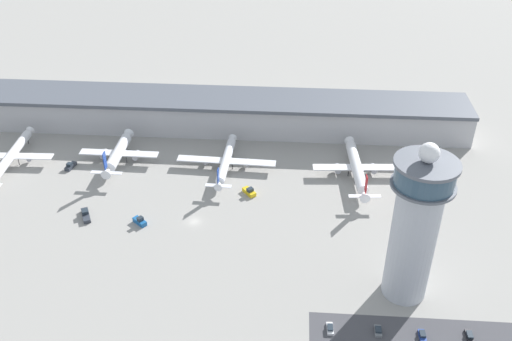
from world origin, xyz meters
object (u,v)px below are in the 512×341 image
Objects in this scene: service_truck_baggage at (86,215)px; service_truck_water at (71,166)px; airplane_gate_delta at (356,167)px; car_navy_sedan at (378,331)px; airplane_gate_charlie at (226,161)px; service_truck_catering at (249,192)px; car_red_hatchback at (469,336)px; car_blue_compact at (422,335)px; control_tower at (415,225)px; car_grey_coupe at (330,328)px; service_truck_fuel at (140,221)px; airplane_gate_bravo at (118,153)px; airplane_gate_alpha at (11,156)px.

service_truck_baggage is 1.35× the size of service_truck_water.
airplane_gate_delta is 10.46× the size of car_navy_sedan.
service_truck_catering is at bearing -57.22° from airplane_gate_charlie.
car_red_hatchback is (25.54, -80.06, -3.65)m from airplane_gate_delta.
car_blue_compact is at bearing -22.94° from service_truck_baggage.
airplane_gate_charlie is 6.34× the size of service_truck_catering.
control_tower is 37.90m from car_grey_coupe.
service_truck_fuel is 90.36m from car_navy_sedan.
service_truck_baggage is (-108.75, 29.42, -24.66)m from control_tower.
airplane_gate_bravo reaches higher than service_truck_water.
car_red_hatchback is (165.90, -78.57, -3.66)m from airplane_gate_alpha.
service_truck_baggage is (-99.11, -33.66, -3.37)m from airplane_gate_delta.
control_tower is 141.71m from service_truck_water.
airplane_gate_bravo is at bearing 135.08° from car_grey_coupe.
control_tower is 1.57× the size of airplane_gate_bravo.
airplane_gate_delta reaches higher than service_truck_baggage.
car_grey_coupe is at bearing -31.72° from airplane_gate_alpha.
airplane_gate_alpha is 1.33× the size of airplane_gate_bravo.
car_red_hatchback is at bearing -44.11° from service_truck_catering.
airplane_gate_alpha is 7.69× the size of service_truck_fuel.
service_truck_catering is 42.77m from service_truck_fuel.
car_navy_sedan is (41.72, -64.95, -0.38)m from service_truck_catering.
service_truck_water is 1.55× the size of car_navy_sedan.
service_truck_fuel is (-78.68, -36.18, -3.16)m from airplane_gate_delta.
car_blue_compact is at bearing -176.42° from car_red_hatchback.
control_tower is 6.09× the size of service_truck_baggage.
car_navy_sedan is (-9.35, -17.02, -24.92)m from control_tower.
car_blue_compact is (2.79, -17.79, -24.93)m from control_tower.
airplane_gate_delta is at bearing -2.05° from airplane_gate_bravo.
service_truck_fuel is 20.59m from service_truck_baggage.
control_tower is 163.56m from airplane_gate_alpha.
control_tower is at bearing -15.14° from service_truck_baggage.
service_truck_baggage is at bearing 164.86° from control_tower.
car_grey_coupe is (-13.50, 0.00, -0.09)m from car_navy_sedan.
car_red_hatchback is at bearing 0.09° from car_navy_sedan.
airplane_gate_charlie is (44.75, -1.81, -0.79)m from airplane_gate_bravo.
airplane_gate_charlie reaches higher than service_truck_baggage.
airplane_gate_charlie is 58.76m from service_truck_baggage.
service_truck_catering reaches higher than service_truck_baggage.
service_truck_water is (-63.58, -3.66, -2.97)m from airplane_gate_charlie.
car_red_hatchback is at bearing -72.31° from airplane_gate_delta.
car_grey_coupe is (-38.74, -0.04, -0.05)m from car_red_hatchback.
control_tower reaches higher than car_blue_compact.
airplane_gate_charlie is at bearing 122.73° from car_navy_sedan.
service_truck_water is (-125.48, 61.08, -24.63)m from control_tower.
car_red_hatchback is (15.89, -16.97, -24.95)m from control_tower.
car_blue_compact is at bearing -1.75° from car_grey_coupe.
airplane_gate_bravo is (-106.64, 66.55, -20.87)m from control_tower.
airplane_gate_charlie is at bearing -2.31° from airplane_gate_bravo.
service_truck_water is at bearing 169.98° from service_truck_catering.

